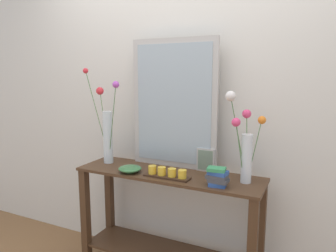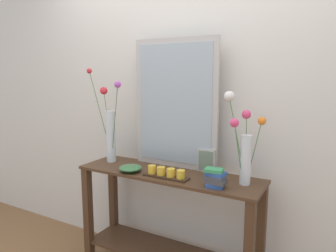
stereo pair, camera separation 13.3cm
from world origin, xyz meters
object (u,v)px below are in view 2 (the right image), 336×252
object	(u,v)px
mirror_leaning	(175,104)
picture_frame_small	(206,161)
decorative_bowl	(130,168)
candle_tray	(166,173)
tall_vase_left	(110,128)
vase_right	(244,144)
book_stack	(215,178)
console_table	(168,216)

from	to	relation	value
mirror_leaning	picture_frame_small	xyz separation A→B (m)	(0.26, -0.02, -0.39)
decorative_bowl	mirror_leaning	bearing A→B (deg)	51.15
candle_tray	tall_vase_left	bearing A→B (deg)	167.45
vase_right	mirror_leaning	bearing A→B (deg)	167.21
picture_frame_small	decorative_bowl	world-z (taller)	picture_frame_small
vase_right	decorative_bowl	distance (m)	0.81
mirror_leaning	candle_tray	world-z (taller)	mirror_leaning
candle_tray	picture_frame_small	bearing A→B (deg)	51.92
tall_vase_left	decorative_bowl	world-z (taller)	tall_vase_left
candle_tray	book_stack	xyz separation A→B (m)	(0.35, -0.01, 0.03)
picture_frame_small	decorative_bowl	bearing A→B (deg)	-152.11
vase_right	picture_frame_small	bearing A→B (deg)	159.89
tall_vase_left	decorative_bowl	xyz separation A→B (m)	(0.29, -0.14, -0.24)
vase_right	picture_frame_small	size ratio (longest dim) A/B	3.51
tall_vase_left	picture_frame_small	bearing A→B (deg)	8.25
picture_frame_small	console_table	bearing A→B (deg)	-147.82
vase_right	console_table	bearing A→B (deg)	-176.16
mirror_leaning	candle_tray	bearing A→B (deg)	-74.89
vase_right	picture_frame_small	distance (m)	0.36
vase_right	candle_tray	xyz separation A→B (m)	(-0.48, -0.13, -0.23)
tall_vase_left	vase_right	size ratio (longest dim) A/B	1.25
vase_right	book_stack	xyz separation A→B (m)	(-0.13, -0.14, -0.20)
candle_tray	picture_frame_small	distance (m)	0.31
tall_vase_left	book_stack	world-z (taller)	tall_vase_left
console_table	candle_tray	world-z (taller)	candle_tray
vase_right	decorative_bowl	bearing A→B (deg)	-169.47
candle_tray	vase_right	bearing A→B (deg)	15.32
console_table	mirror_leaning	bearing A→B (deg)	100.81
decorative_bowl	candle_tray	bearing A→B (deg)	2.14
console_table	vase_right	xyz separation A→B (m)	(0.52, 0.03, 0.59)
book_stack	console_table	bearing A→B (deg)	164.54
candle_tray	picture_frame_small	world-z (taller)	picture_frame_small
console_table	tall_vase_left	bearing A→B (deg)	176.65
mirror_leaning	decorative_bowl	xyz separation A→B (m)	(-0.22, -0.27, -0.44)
console_table	tall_vase_left	distance (m)	0.80
mirror_leaning	decorative_bowl	world-z (taller)	mirror_leaning
tall_vase_left	candle_tray	distance (m)	0.64
vase_right	book_stack	size ratio (longest dim) A/B	4.20
tall_vase_left	candle_tray	world-z (taller)	tall_vase_left
console_table	picture_frame_small	world-z (taller)	picture_frame_small
mirror_leaning	vase_right	distance (m)	0.60
mirror_leaning	picture_frame_small	world-z (taller)	mirror_leaning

